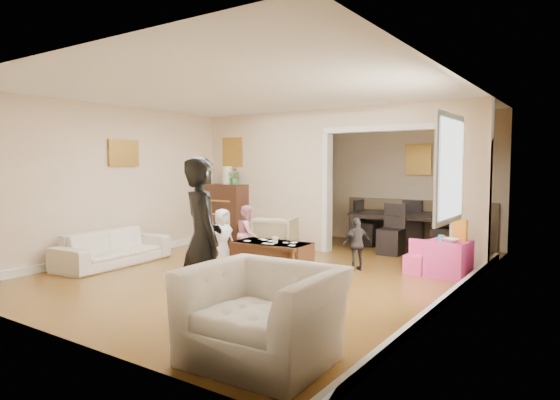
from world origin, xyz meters
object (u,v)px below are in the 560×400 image
Objects in this scene: play_table at (448,259)px; dresser at (228,213)px; coffee_table at (272,256)px; child_toddler at (357,244)px; dining_table at (404,231)px; table_lamp at (227,175)px; armchair_back at (275,235)px; child_kneel_a at (222,237)px; adult_person at (202,241)px; cyan_cup at (441,238)px; child_kneel_b at (248,234)px; armchair_front at (263,314)px; coffee_cup at (276,240)px; sofa at (113,248)px.

dresser is at bearing 173.02° from play_table.
child_toddler is at bearing 35.54° from coffee_table.
dresser is 3.52m from dining_table.
armchair_back is at bearing -16.94° from table_lamp.
child_kneel_a reaches higher than armchair_back.
table_lamp is 0.45× the size of child_toddler.
table_lamp is at bearing -21.78° from adult_person.
cyan_cup is 3.00m from child_kneel_b.
table_lamp reaches higher than armchair_back.
coffee_table is (2.28, -1.66, -1.16)m from table_lamp.
coffee_table is at bearing -35.97° from table_lamp.
play_table is at bearing -64.88° from child_kneel_a.
cyan_cup is (4.49, -0.61, -0.82)m from table_lamp.
coffee_table is 2.14× the size of play_table.
armchair_back is 2.99m from cyan_cup.
cyan_cup is at bearing -7.76° from dresser.
table_lamp is (-1.52, 0.46, 1.05)m from armchair_back.
play_table is at bearing 80.63° from armchair_front.
armchair_back reaches higher than coffee_table.
child_kneel_a is (-1.85, -3.06, 0.11)m from dining_table.
child_toddler is at bearing 100.27° from armchair_front.
table_lamp is 2.27m from child_kneel_b.
armchair_front is at bearing -56.11° from coffee_table.
child_kneel_b is 1.81m from child_toddler.
coffee_cup is (2.38, -1.71, -0.12)m from dresser.
armchair_front is at bearing -117.06° from sofa.
cyan_cup is (2.98, -0.15, 0.22)m from armchair_back.
child_toddler is (0.25, 3.09, -0.44)m from adult_person.
child_toddler reaches higher than coffee_cup.
adult_person reaches higher than play_table.
sofa is 1.63× the size of coffee_table.
coffee_table is (0.77, -1.19, -0.12)m from armchair_back.
dining_table is (-0.86, 5.67, -0.04)m from armchair_front.
dresser is at bearing 130.52° from armchair_front.
table_lamp is 3.66m from dining_table.
armchair_back is 1.35m from child_kneel_a.
child_kneel_a is at bearing 133.41° from armchair_front.
child_toddler is (3.33, -0.91, -0.20)m from dresser.
child_toddler is (1.75, 0.45, -0.07)m from child_kneel_b.
dining_table reaches higher than cyan_cup.
child_kneel_a is at bearing -173.99° from coffee_cup.
dresser reaches higher than child_kneel_b.
cyan_cup is 3.68m from adult_person.
dining_table is 3.12m from child_kneel_b.
armchair_back is 9.20× the size of cyan_cup.
table_lamp is 4.61m from cyan_cup.
armchair_front is 0.60× the size of dining_table.
sofa is 2.55× the size of armchair_back.
sofa is 5.03m from cyan_cup.
dining_table is at bearing -61.57° from adult_person.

